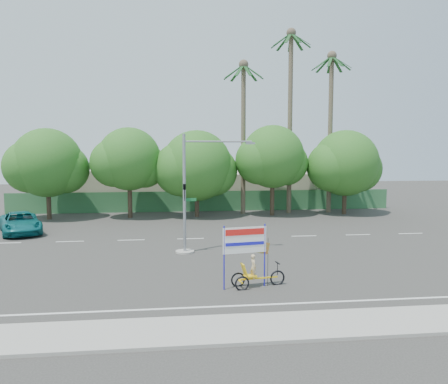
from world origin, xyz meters
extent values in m
plane|color=#33302D|center=(0.00, 0.00, 0.00)|extent=(120.00, 120.00, 0.00)
cube|color=gray|center=(0.00, -7.50, 0.06)|extent=(50.00, 2.40, 0.12)
cube|color=#336B3D|center=(0.00, 21.50, 1.00)|extent=(38.00, 0.08, 2.00)
cube|color=#BBAE94|center=(-10.00, 26.00, 2.00)|extent=(12.00, 8.00, 4.00)
cube|color=#BBAE94|center=(8.00, 26.00, 1.80)|extent=(14.00, 8.00, 3.60)
cylinder|color=#473828|center=(-14.00, 18.00, 1.76)|extent=(0.40, 0.40, 3.52)
sphere|color=#265C1B|center=(-14.00, 18.00, 4.96)|extent=(6.00, 6.00, 6.00)
sphere|color=#265C1B|center=(-12.65, 18.30, 4.40)|extent=(4.32, 4.32, 4.32)
sphere|color=#265C1B|center=(-15.35, 17.75, 4.64)|extent=(4.56, 4.56, 4.56)
cylinder|color=#473828|center=(-7.00, 18.00, 1.87)|extent=(0.40, 0.40, 3.74)
sphere|color=#265C1B|center=(-7.00, 18.00, 5.27)|extent=(5.60, 5.60, 5.60)
sphere|color=#265C1B|center=(-5.74, 18.30, 4.68)|extent=(4.03, 4.03, 4.03)
sphere|color=#265C1B|center=(-8.26, 17.75, 4.93)|extent=(4.26, 4.26, 4.26)
cylinder|color=#473828|center=(-1.00, 18.00, 1.65)|extent=(0.40, 0.40, 3.30)
sphere|color=#265C1B|center=(-1.00, 18.00, 4.65)|extent=(6.40, 6.40, 6.40)
sphere|color=#265C1B|center=(0.44, 18.30, 4.12)|extent=(4.61, 4.61, 4.61)
sphere|color=#265C1B|center=(-2.44, 17.75, 4.35)|extent=(4.86, 4.86, 4.86)
cylinder|color=#473828|center=(6.00, 18.00, 1.94)|extent=(0.40, 0.40, 3.87)
sphere|color=#265C1B|center=(6.00, 18.00, 5.46)|extent=(5.80, 5.80, 5.80)
sphere|color=#265C1B|center=(7.30, 18.30, 4.84)|extent=(4.18, 4.18, 4.18)
sphere|color=#265C1B|center=(4.70, 17.75, 5.10)|extent=(4.41, 4.41, 4.41)
cylinder|color=#473828|center=(13.00, 18.00, 1.72)|extent=(0.40, 0.40, 3.43)
sphere|color=#265C1B|center=(13.00, 18.00, 4.84)|extent=(6.20, 6.20, 6.20)
sphere|color=#265C1B|center=(14.39, 18.30, 4.29)|extent=(4.46, 4.46, 4.46)
sphere|color=#265C1B|center=(11.61, 17.75, 4.52)|extent=(4.71, 4.71, 4.71)
cylinder|color=#70604C|center=(8.00, 19.50, 8.50)|extent=(0.44, 0.44, 17.00)
sphere|color=#70604C|center=(8.00, 19.50, 17.00)|extent=(0.90, 0.90, 0.90)
cube|color=#1C4C21|center=(8.94, 19.50, 16.34)|extent=(1.91, 0.28, 1.36)
cube|color=#1C4C21|center=(8.72, 20.11, 16.34)|extent=(1.65, 1.44, 1.36)
cube|color=#1C4C21|center=(8.16, 20.43, 16.34)|extent=(0.61, 1.93, 1.36)
cube|color=#1C4C21|center=(7.53, 20.32, 16.34)|extent=(1.20, 1.80, 1.36)
cube|color=#1C4C21|center=(7.11, 19.82, 16.34)|extent=(1.89, 0.92, 1.36)
cube|color=#1C4C21|center=(7.11, 19.18, 16.34)|extent=(1.89, 0.92, 1.36)
cube|color=#1C4C21|center=(7.53, 18.68, 16.34)|extent=(1.20, 1.80, 1.36)
cube|color=#1C4C21|center=(8.16, 18.57, 16.34)|extent=(0.61, 1.93, 1.36)
cube|color=#1C4C21|center=(8.72, 18.89, 16.34)|extent=(1.65, 1.44, 1.36)
cylinder|color=#70604C|center=(12.00, 19.50, 7.50)|extent=(0.44, 0.44, 15.00)
sphere|color=#70604C|center=(12.00, 19.50, 15.00)|extent=(0.90, 0.90, 0.90)
cube|color=#1C4C21|center=(12.94, 19.50, 14.34)|extent=(1.91, 0.28, 1.36)
cube|color=#1C4C21|center=(12.72, 20.11, 14.34)|extent=(1.65, 1.44, 1.36)
cube|color=#1C4C21|center=(12.16, 20.43, 14.34)|extent=(0.61, 1.93, 1.36)
cube|color=#1C4C21|center=(11.53, 20.32, 14.34)|extent=(1.20, 1.80, 1.36)
cube|color=#1C4C21|center=(11.11, 19.82, 14.34)|extent=(1.89, 0.92, 1.36)
cube|color=#1C4C21|center=(11.11, 19.18, 14.34)|extent=(1.89, 0.92, 1.36)
cube|color=#1C4C21|center=(11.53, 18.68, 14.34)|extent=(1.20, 1.80, 1.36)
cube|color=#1C4C21|center=(12.16, 18.57, 14.34)|extent=(0.61, 1.93, 1.36)
cube|color=#1C4C21|center=(12.72, 18.89, 14.34)|extent=(1.65, 1.44, 1.36)
cylinder|color=#70604C|center=(3.50, 19.50, 7.00)|extent=(0.44, 0.44, 14.00)
sphere|color=#70604C|center=(3.50, 19.50, 14.00)|extent=(0.90, 0.90, 0.90)
cube|color=#1C4C21|center=(4.44, 19.50, 13.34)|extent=(1.91, 0.28, 1.36)
cube|color=#1C4C21|center=(4.22, 20.11, 13.34)|extent=(1.65, 1.44, 1.36)
cube|color=#1C4C21|center=(3.66, 20.43, 13.34)|extent=(0.61, 1.93, 1.36)
cube|color=#1C4C21|center=(3.03, 20.32, 13.34)|extent=(1.20, 1.80, 1.36)
cube|color=#1C4C21|center=(2.61, 19.82, 13.34)|extent=(1.89, 0.92, 1.36)
cube|color=#1C4C21|center=(2.61, 19.18, 13.34)|extent=(1.89, 0.92, 1.36)
cube|color=#1C4C21|center=(3.03, 18.68, 13.34)|extent=(1.20, 1.80, 1.36)
cube|color=#1C4C21|center=(3.66, 18.57, 13.34)|extent=(0.61, 1.93, 1.36)
cube|color=#1C4C21|center=(4.22, 18.89, 13.34)|extent=(1.65, 1.44, 1.36)
cylinder|color=gray|center=(-2.50, 4.00, 0.05)|extent=(1.10, 1.10, 0.10)
cylinder|color=gray|center=(-2.50, 4.00, 3.50)|extent=(0.18, 0.18, 7.00)
cylinder|color=gray|center=(-0.50, 4.00, 6.55)|extent=(4.00, 0.10, 0.10)
cube|color=gray|center=(1.40, 4.00, 6.45)|extent=(0.55, 0.20, 0.12)
imported|color=black|center=(-2.50, 3.78, 3.60)|extent=(0.16, 0.20, 1.00)
cube|color=#14662D|center=(-2.15, 4.00, 3.15)|extent=(0.70, 0.04, 0.18)
torus|color=black|center=(1.47, -2.75, 0.31)|extent=(0.71, 0.19, 0.71)
torus|color=black|center=(-0.33, -2.74, 0.29)|extent=(0.66, 0.18, 0.66)
torus|color=black|center=(-0.23, -3.32, 0.29)|extent=(0.66, 0.18, 0.66)
cube|color=yellow|center=(0.59, -2.89, 0.37)|extent=(1.76, 0.34, 0.06)
cube|color=yellow|center=(-0.28, -3.03, 0.31)|extent=(0.16, 0.63, 0.05)
cube|color=yellow|center=(0.18, -2.96, 0.52)|extent=(0.58, 0.51, 0.06)
cube|color=yellow|center=(-0.09, -3.00, 0.81)|extent=(0.30, 0.47, 0.56)
cylinder|color=black|center=(1.47, -2.75, 0.73)|extent=(0.04, 0.04, 0.57)
cube|color=black|center=(1.47, -2.75, 1.01)|extent=(0.12, 0.47, 0.04)
imported|color=#CCB284|center=(0.34, -2.93, 0.92)|extent=(0.33, 0.45, 1.12)
cylinder|color=#1B1AC4|center=(-1.00, -3.15, 1.40)|extent=(0.07, 0.07, 2.81)
cylinder|color=#1B1AC4|center=(0.85, -2.85, 1.40)|extent=(0.07, 0.07, 2.81)
cube|color=white|center=(-0.07, -3.00, 2.13)|extent=(1.96, 0.37, 1.14)
cube|color=red|center=(-0.07, -3.03, 2.50)|extent=(1.75, 0.30, 0.27)
cube|color=#1B1AC4|center=(-0.07, -3.03, 1.98)|extent=(1.75, 0.30, 0.15)
cylinder|color=black|center=(1.00, -2.82, 1.09)|extent=(0.02, 0.02, 2.18)
cube|color=red|center=(0.65, -2.88, 1.77)|extent=(0.91, 0.17, 0.68)
imported|color=#0E6367|center=(-14.23, 11.41, 0.77)|extent=(4.50, 6.12, 1.54)
camera|label=1|loc=(-3.16, -21.50, 6.04)|focal=35.00mm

